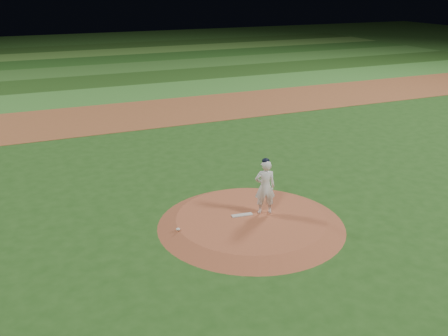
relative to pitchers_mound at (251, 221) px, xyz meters
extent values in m
plane|color=#224E19|center=(0.00, 0.00, -0.12)|extent=(120.00, 120.00, 0.00)
cube|color=brown|center=(0.00, 14.00, -0.12)|extent=(70.00, 6.00, 0.02)
cube|color=#387A2C|center=(0.00, 19.50, -0.12)|extent=(70.00, 5.00, 0.02)
cube|color=#1F4516|center=(0.00, 24.50, -0.12)|extent=(70.00, 5.00, 0.02)
cube|color=#316424|center=(0.00, 29.50, -0.12)|extent=(70.00, 5.00, 0.02)
cube|color=#1F4C18|center=(0.00, 34.50, -0.12)|extent=(70.00, 5.00, 0.02)
cube|color=#42762B|center=(0.00, 39.50, -0.12)|extent=(70.00, 5.00, 0.02)
cube|color=#1F4215|center=(0.00, 44.50, -0.12)|extent=(70.00, 5.00, 0.02)
cone|color=#A25132|center=(0.00, 0.00, 0.00)|extent=(5.50, 5.50, 0.25)
cube|color=silver|center=(-0.20, 0.21, 0.14)|extent=(0.64, 0.23, 0.03)
ellipsoid|color=silver|center=(-2.23, 0.07, 0.16)|extent=(0.12, 0.12, 0.07)
imported|color=white|center=(0.49, 0.11, 0.96)|extent=(0.70, 0.55, 1.67)
ellipsoid|color=black|center=(0.49, 0.11, 1.78)|extent=(0.22, 0.22, 0.15)
camera|label=1|loc=(-5.96, -11.77, 6.63)|focal=40.00mm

